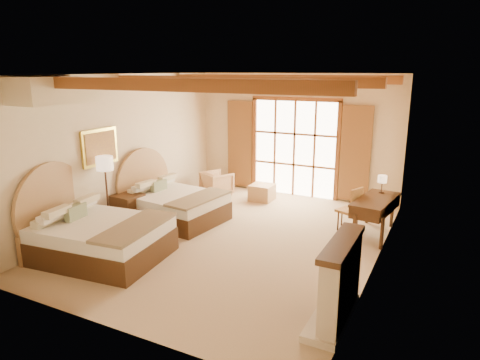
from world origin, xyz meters
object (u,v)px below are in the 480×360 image
Objects in this scene: armchair at (217,183)px; bed_far at (170,202)px; bed_near at (94,233)px; desk at (375,216)px; nightstand at (128,209)px.

bed_far is at bearing 116.26° from armchair.
bed_near is 1.08× the size of bed_far.
bed_near reaches higher than desk.
nightstand is at bearing -152.69° from desk.
desk is (4.91, 1.74, 0.09)m from nightstand.
bed_near is 3.34× the size of armchair.
nightstand is 0.93× the size of armchair.
bed_near reaches higher than bed_far.
bed_far is 0.91m from nightstand.
bed_far is (0.06, 2.22, -0.03)m from bed_near.
bed_near is 1.57× the size of desk.
nightstand is 5.21m from desk.
nightstand is at bearing -127.33° from bed_far.
desk is (4.28, 1.08, 0.01)m from bed_far.
bed_near is at bearing -65.88° from nightstand.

